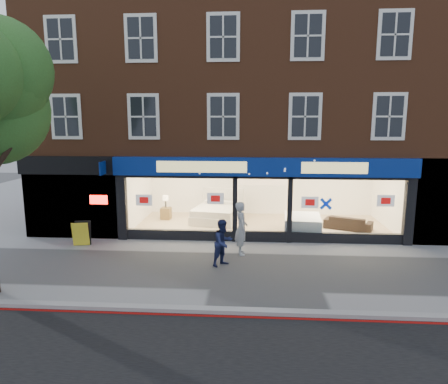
# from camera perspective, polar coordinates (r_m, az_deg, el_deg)

# --- Properties ---
(ground) EXTENTS (120.00, 120.00, 0.00)m
(ground) POSITION_cam_1_polar(r_m,az_deg,el_deg) (12.89, 5.74, -11.07)
(ground) COLOR gray
(ground) RESTS_ON ground
(kerb_line) EXTENTS (60.00, 0.10, 0.01)m
(kerb_line) POSITION_cam_1_polar(r_m,az_deg,el_deg) (10.06, 6.30, -17.44)
(kerb_line) COLOR #8C0A07
(kerb_line) RESTS_ON ground
(kerb_stone) EXTENTS (60.00, 0.25, 0.12)m
(kerb_stone) POSITION_cam_1_polar(r_m,az_deg,el_deg) (10.21, 6.26, -16.65)
(kerb_stone) COLOR gray
(kerb_stone) RESTS_ON ground
(showroom_floor) EXTENTS (11.00, 4.50, 0.10)m
(showroom_floor) POSITION_cam_1_polar(r_m,az_deg,el_deg) (17.87, 5.22, -4.81)
(showroom_floor) COLOR tan
(showroom_floor) RESTS_ON ground
(building) EXTENTS (19.00, 8.26, 10.30)m
(building) POSITION_cam_1_polar(r_m,az_deg,el_deg) (19.05, 5.39, 16.20)
(building) COLOR brown
(building) RESTS_ON ground
(display_bed) EXTENTS (2.38, 2.71, 1.35)m
(display_bed) POSITION_cam_1_polar(r_m,az_deg,el_deg) (18.35, -0.97, -3.00)
(display_bed) COLOR beige
(display_bed) RESTS_ON showroom_floor
(bedside_table) EXTENTS (0.48, 0.48, 0.55)m
(bedside_table) POSITION_cam_1_polar(r_m,az_deg,el_deg) (18.89, -8.29, -3.03)
(bedside_table) COLOR brown
(bedside_table) RESTS_ON showroom_floor
(mattress_stack) EXTENTS (1.58, 1.93, 0.72)m
(mattress_stack) POSITION_cam_1_polar(r_m,az_deg,el_deg) (16.69, 11.11, -4.60)
(mattress_stack) COLOR white
(mattress_stack) RESTS_ON showroom_floor
(sofa) EXTENTS (2.08, 1.50, 0.57)m
(sofa) POSITION_cam_1_polar(r_m,az_deg,el_deg) (17.78, 17.31, -4.20)
(sofa) COLOR black
(sofa) RESTS_ON showroom_floor
(a_board) EXTENTS (0.67, 0.50, 0.93)m
(a_board) POSITION_cam_1_polar(r_m,az_deg,el_deg) (16.03, -19.66, -5.60)
(a_board) COLOR yellow
(a_board) RESTS_ON ground
(pedestrian_grey) EXTENTS (0.54, 0.74, 1.88)m
(pedestrian_grey) POSITION_cam_1_polar(r_m,az_deg,el_deg) (14.04, 2.48, -5.18)
(pedestrian_grey) COLOR #A2A5A9
(pedestrian_grey) RESTS_ON ground
(pedestrian_blue) EXTENTS (0.94, 0.95, 1.54)m
(pedestrian_blue) POSITION_cam_1_polar(r_m,az_deg,el_deg) (12.99, -0.12, -7.24)
(pedestrian_blue) COLOR #1A2149
(pedestrian_blue) RESTS_ON ground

